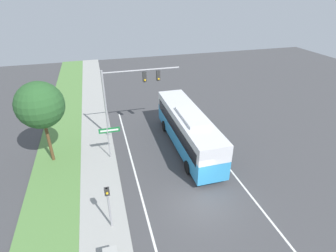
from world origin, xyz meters
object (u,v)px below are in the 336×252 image
(signal_gantry, at_px, (128,89))
(pedestrian_signal, at_px, (108,202))
(street_sign, at_px, (109,136))
(bus, at_px, (188,128))

(signal_gantry, distance_m, pedestrian_signal, 11.35)
(signal_gantry, bearing_deg, street_sign, -121.69)
(signal_gantry, xyz_separation_m, street_sign, (-2.19, -3.55, -2.52))
(pedestrian_signal, relative_size, street_sign, 1.04)
(bus, height_order, signal_gantry, signal_gantry)
(bus, relative_size, street_sign, 3.80)
(pedestrian_signal, xyz_separation_m, street_sign, (0.62, 7.15, 0.05))
(bus, xyz_separation_m, pedestrian_signal, (-7.19, -7.00, 0.08))
(bus, relative_size, signal_gantry, 1.60)
(bus, bearing_deg, pedestrian_signal, -135.76)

